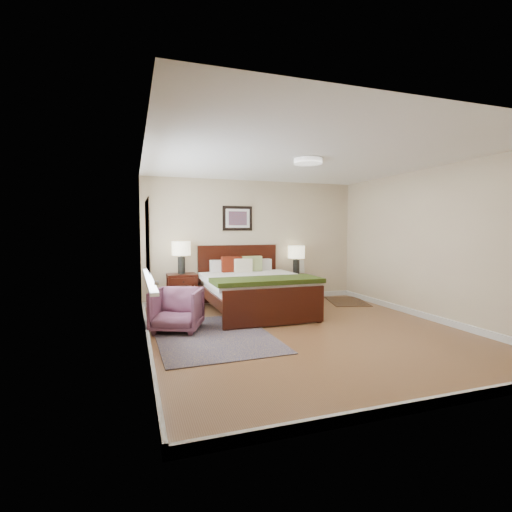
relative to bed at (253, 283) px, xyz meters
name	(u,v)px	position (x,y,z in m)	size (l,w,h in m)	color
floor	(306,331)	(0.35, -1.44, -0.53)	(5.00, 5.00, 0.00)	brown
back_wall	(253,241)	(0.35, 1.06, 0.72)	(4.50, 0.04, 2.50)	beige
front_wall	(446,259)	(0.35, -3.94, 0.72)	(4.50, 0.04, 2.50)	beige
left_wall	(145,249)	(-1.90, -1.44, 0.72)	(0.04, 5.00, 2.50)	beige
right_wall	(431,244)	(2.60, -1.44, 0.72)	(0.04, 5.00, 2.50)	beige
ceiling	(308,158)	(0.35, -1.44, 1.97)	(4.50, 5.00, 0.02)	white
window	(147,237)	(-1.85, -0.74, 0.84)	(0.11, 2.72, 1.32)	silver
door	(156,281)	(-1.88, -3.19, 0.54)	(0.06, 1.00, 2.18)	silver
ceil_fixture	(308,161)	(0.35, -1.44, 1.93)	(0.44, 0.44, 0.08)	white
bed	(253,283)	(0.00, 0.00, 0.00)	(1.77, 2.14, 1.15)	#340E07
wall_art	(238,218)	(0.00, 1.03, 1.19)	(0.62, 0.05, 0.50)	black
nightstand_left	(182,280)	(-1.17, 0.80, -0.01)	(0.55, 0.49, 0.65)	#340E07
nightstand_right	(296,284)	(1.23, 0.81, -0.20)	(0.54, 0.41, 0.54)	#340E07
lamp_left	(181,251)	(-1.17, 0.83, 0.55)	(0.35, 0.35, 0.61)	black
lamp_right	(296,255)	(1.23, 0.83, 0.44)	(0.35, 0.35, 0.61)	black
armchair	(177,310)	(-1.45, -0.84, -0.22)	(0.67, 0.69, 0.63)	#6F3D51
rug_persian	(213,336)	(-1.00, -1.26, -0.53)	(1.55, 2.19, 0.01)	#0D1341
rug_navy	(347,301)	(2.15, 0.32, -0.53)	(0.72, 1.07, 0.01)	black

